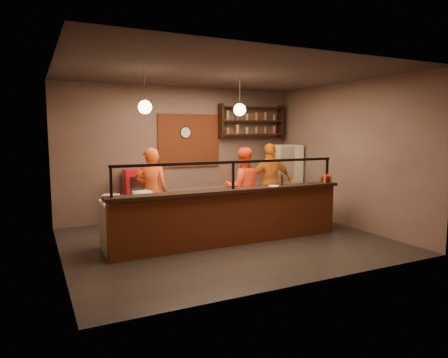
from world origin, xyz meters
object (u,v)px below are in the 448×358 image
cook_right (270,182)px  red_cooler (137,197)px  pizza_dough (218,193)px  wall_clock (185,133)px  fridge (284,179)px  pepper_mill (282,180)px  condiment_caddy (326,180)px  cook_mid (243,187)px  cook_left (152,191)px

cook_right → red_cooler: (-3.00, 0.95, -0.29)m
pizza_dough → wall_clock: bearing=85.7°
fridge → cook_right: bearing=-133.7°
cook_right → pepper_mill: size_ratio=8.90×
condiment_caddy → pepper_mill: size_ratio=0.91×
cook_right → wall_clock: bearing=-28.6°
wall_clock → pizza_dough: (-0.17, -2.22, -1.19)m
red_cooler → condiment_caddy: bearing=-34.5°
red_cooler → pepper_mill: (2.32, -2.44, 0.53)m
cook_mid → condiment_caddy: 1.82m
wall_clock → fridge: 2.85m
wall_clock → cook_left: (-1.26, -1.34, -1.20)m
wall_clock → pizza_dough: wall_clock is taller
wall_clock → red_cooler: bearing=-166.8°
cook_right → red_cooler: bearing=-9.3°
cook_mid → fridge: size_ratio=0.99×
cook_mid → pepper_mill: size_ratio=8.54×
cook_right → cook_left: bearing=9.9°
fridge → pizza_dough: bearing=-140.2°
wall_clock → fridge: bearing=-14.4°
cook_left → cook_right: bearing=-159.3°
wall_clock → cook_right: bearing=-36.8°
cook_right → condiment_caddy: size_ratio=9.77×
red_cooler → pepper_mill: size_ratio=6.10×
pepper_mill → cook_mid: bearing=100.0°
cook_right → pizza_dough: bearing=35.7°
pizza_dough → pepper_mill: bearing=-24.4°
cook_left → cook_mid: cook_left is taller
cook_left → pepper_mill: 2.67m
cook_left → fridge: (3.76, 0.70, -0.01)m
cook_left → fridge: 3.82m
cook_mid → red_cooler: size_ratio=1.40×
cook_mid → fridge: fridge is taller
cook_mid → fridge: (1.72, 0.89, 0.00)m
red_cooler → fridge: bearing=-3.9°
cook_left → pepper_mill: cook_left is taller
condiment_caddy → pepper_mill: 1.10m
red_cooler → pizza_dough: size_ratio=2.39×
wall_clock → fridge: size_ratio=0.17×
cook_left → fridge: bearing=-150.3°
fridge → cook_left: bearing=-160.3°
pepper_mill → pizza_dough: bearing=155.6°
pizza_dough → condiment_caddy: 2.34m
cook_left → red_cooler: 1.07m
fridge → red_cooler: size_ratio=1.41×
cook_right → fridge: bearing=-134.5°
cook_left → cook_right: 2.94m
cook_mid → pizza_dough: cook_mid is taller
pizza_dough → cook_mid: bearing=36.1°
red_cooler → condiment_caddy: red_cooler is taller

